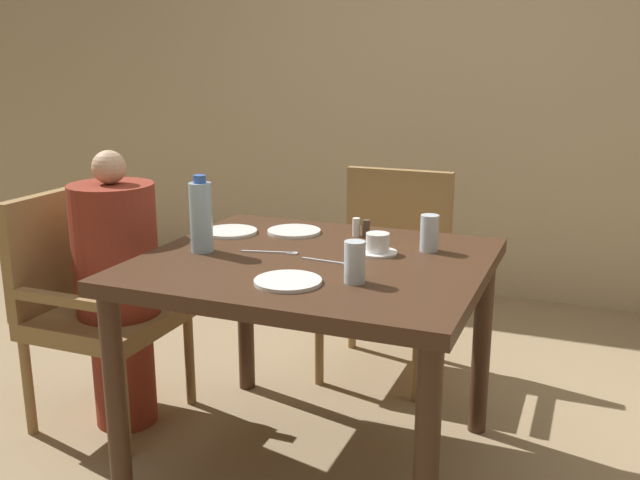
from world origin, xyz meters
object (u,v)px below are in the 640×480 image
plate_main_left (288,281)px  glass_tall_near (429,233)px  chair_left_side (90,297)px  teacup_with_saucer (378,245)px  chair_far_side (389,263)px  plate_dessert_center (230,232)px  diner_in_left_chair (118,288)px  plate_main_right (294,231)px  glass_tall_mid (355,262)px  water_bottle (201,216)px

plate_main_left → glass_tall_near: size_ratio=1.60×
chair_left_side → teacup_with_saucer: 1.19m
chair_far_side → teacup_with_saucer: chair_far_side is taller
chair_left_side → plate_dessert_center: chair_left_side is taller
teacup_with_saucer → glass_tall_near: glass_tall_near is taller
chair_left_side → plate_main_left: (0.99, -0.28, 0.27)m
plate_main_left → diner_in_left_chair: bearing=161.5°
chair_left_side → plate_dessert_center: (0.53, 0.20, 0.27)m
chair_left_side → chair_far_side: same height
plate_main_left → plate_main_right: 0.62m
plate_main_right → glass_tall_mid: glass_tall_mid is taller
plate_main_left → plate_dessert_center: same height
plate_dessert_center → teacup_with_saucer: size_ratio=1.49×
plate_main_left → water_bottle: bearing=152.9°
water_bottle → chair_far_side: bearing=67.8°
plate_main_right → chair_left_side: bearing=-158.8°
plate_dessert_center → diner_in_left_chair: bearing=-153.0°
water_bottle → glass_tall_mid: 0.63m
chair_far_side → teacup_with_saucer: size_ratio=6.67×
plate_main_left → glass_tall_near: bearing=59.2°
chair_far_side → chair_left_side: bearing=-136.9°
plate_main_right → glass_tall_near: size_ratio=1.60×
chair_far_side → plate_main_left: bearing=-88.5°
diner_in_left_chair → water_bottle: size_ratio=4.09×
teacup_with_saucer → glass_tall_near: bearing=32.3°
glass_tall_near → glass_tall_mid: 0.45m
plate_main_right → plate_dessert_center: (-0.22, -0.09, 0.00)m
diner_in_left_chair → plate_dessert_center: size_ratio=5.35×
chair_far_side → plate_main_left: chair_far_side is taller
water_bottle → glass_tall_mid: size_ratio=2.09×
glass_tall_mid → chair_left_side: bearing=170.2°
chair_left_side → glass_tall_mid: size_ratio=7.17×
plate_main_right → teacup_with_saucer: size_ratio=1.49×
diner_in_left_chair → plate_main_right: diner_in_left_chair is taller
diner_in_left_chair → teacup_with_saucer: bearing=7.5°
chair_far_side → water_bottle: bearing=-112.2°
chair_far_side → glass_tall_mid: chair_far_side is taller
diner_in_left_chair → glass_tall_mid: diner_in_left_chair is taller
plate_main_right → glass_tall_mid: bearing=-49.9°
chair_far_side → plate_dessert_center: size_ratio=4.48×
chair_far_side → water_bottle: 1.11m
diner_in_left_chair → water_bottle: (0.43, -0.07, 0.33)m
diner_in_left_chair → plate_main_right: size_ratio=5.35×
diner_in_left_chair → teacup_with_saucer: (1.00, 0.13, 0.24)m
diner_in_left_chair → glass_tall_mid: bearing=-11.1°
chair_left_side → diner_in_left_chair: 0.15m
glass_tall_near → glass_tall_mid: same height
plate_main_right → plate_dessert_center: size_ratio=1.00×
teacup_with_saucer → diner_in_left_chair: bearing=-172.5°
chair_left_side → water_bottle: size_ratio=3.43×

